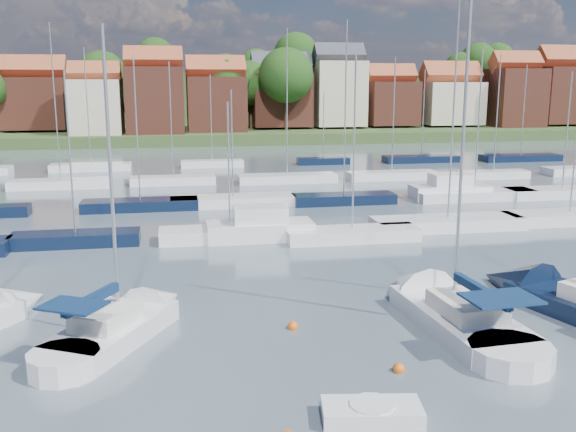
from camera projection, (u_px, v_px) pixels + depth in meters
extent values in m
plane|color=#4A5B64|center=(286.00, 188.00, 62.72)|extent=(260.00, 260.00, 0.00)
cube|color=silver|center=(114.00, 335.00, 25.86)|extent=(5.26, 6.72, 1.20)
cone|color=silver|center=(162.00, 304.00, 29.48)|extent=(3.73, 3.91, 2.60)
cylinder|color=silver|center=(64.00, 367.00, 22.96)|extent=(3.52, 3.52, 1.20)
cube|color=silver|center=(106.00, 317.00, 25.26)|extent=(2.84, 3.15, 0.70)
cylinder|color=#B2B2B7|center=(111.00, 177.00, 24.95)|extent=(0.14, 0.14, 11.55)
cylinder|color=#B2B2B7|center=(92.00, 303.00, 24.28)|extent=(1.74, 3.09, 0.10)
cube|color=#0E2446|center=(91.00, 300.00, 24.25)|extent=(1.84, 3.04, 0.35)
cube|color=#0E2446|center=(72.00, 305.00, 23.17)|extent=(2.69, 2.43, 0.08)
cube|color=silver|center=(459.00, 323.00, 27.16)|extent=(3.64, 7.74, 1.20)
cone|color=silver|center=(412.00, 289.00, 31.64)|extent=(3.38, 3.87, 3.15)
cylinder|color=silver|center=(510.00, 360.00, 23.58)|extent=(3.35, 3.35, 1.20)
cube|color=silver|center=(467.00, 306.00, 26.47)|extent=(2.41, 3.29, 0.70)
cylinder|color=#B2B2B7|center=(463.00, 143.00, 26.09)|extent=(0.14, 0.14, 13.99)
cylinder|color=#B2B2B7|center=(481.00, 294.00, 25.30)|extent=(0.38, 4.19, 0.10)
cube|color=#0E2446|center=(481.00, 291.00, 25.27)|extent=(0.56, 4.00, 0.35)
cube|color=#0E2446|center=(501.00, 298.00, 23.94)|extent=(2.79, 2.06, 0.08)
cone|color=black|center=(511.00, 284.00, 32.45)|extent=(4.02, 4.37, 3.10)
cone|color=silver|center=(19.00, 304.00, 29.54)|extent=(3.74, 3.86, 2.53)
cube|color=silver|center=(372.00, 414.00, 19.83)|extent=(3.27, 1.89, 0.61)
cylinder|color=silver|center=(372.00, 409.00, 19.79)|extent=(1.43, 1.43, 0.39)
sphere|color=#D85914|center=(399.00, 371.00, 23.21)|extent=(0.45, 0.45, 0.45)
sphere|color=#D85914|center=(513.00, 375.00, 22.94)|extent=(0.55, 0.55, 0.55)
sphere|color=beige|center=(427.00, 299.00, 30.90)|extent=(0.53, 0.53, 0.53)
sphere|color=#D85914|center=(293.00, 329.00, 27.21)|extent=(0.47, 0.47, 0.47)
cube|color=black|center=(76.00, 240.00, 40.94)|extent=(8.01, 2.24, 1.00)
cylinder|color=#B2B2B7|center=(70.00, 153.00, 39.79)|extent=(0.12, 0.12, 10.16)
cube|color=silver|center=(230.00, 235.00, 42.32)|extent=(9.22, 2.58, 1.00)
cylinder|color=#B2B2B7|center=(229.00, 166.00, 41.38)|extent=(0.12, 0.12, 8.18)
cube|color=silver|center=(352.00, 235.00, 42.17)|extent=(8.78, 2.46, 1.00)
cylinder|color=#B2B2B7|center=(354.00, 144.00, 40.92)|extent=(0.12, 0.12, 11.06)
cube|color=silver|center=(448.00, 224.00, 45.47)|extent=(10.79, 3.02, 1.00)
cylinder|color=#B2B2B7|center=(454.00, 111.00, 43.83)|extent=(0.12, 0.12, 14.87)
cube|color=silver|center=(569.00, 218.00, 47.51)|extent=(10.13, 2.84, 1.00)
cylinder|color=#B2B2B7|center=(576.00, 147.00, 46.42)|extent=(0.12, 0.12, 9.59)
cube|color=silver|center=(260.00, 232.00, 42.44)|extent=(7.00, 2.60, 1.40)
cube|color=silver|center=(260.00, 216.00, 42.21)|extent=(3.50, 2.20, 1.30)
cube|color=black|center=(140.00, 206.00, 52.24)|extent=(9.30, 2.60, 1.00)
cylinder|color=#B2B2B7|center=(137.00, 129.00, 50.95)|extent=(0.12, 0.12, 11.48)
cube|color=silver|center=(233.00, 202.00, 53.93)|extent=(10.40, 2.91, 1.00)
cylinder|color=#B2B2B7|center=(232.00, 144.00, 52.92)|extent=(0.12, 0.12, 8.77)
cube|color=black|center=(344.00, 200.00, 54.86)|extent=(8.80, 2.46, 1.00)
cylinder|color=#B2B2B7|center=(345.00, 109.00, 53.28)|extent=(0.12, 0.12, 14.33)
cube|color=silver|center=(474.00, 196.00, 56.82)|extent=(10.73, 3.00, 1.00)
cylinder|color=#B2B2B7|center=(479.00, 121.00, 55.47)|extent=(0.12, 0.12, 12.14)
cube|color=silver|center=(562.00, 193.00, 58.10)|extent=(10.48, 2.93, 1.00)
cylinder|color=#B2B2B7|center=(567.00, 131.00, 56.94)|extent=(0.12, 0.12, 10.28)
cube|color=silver|center=(450.00, 193.00, 57.26)|extent=(7.00, 2.60, 1.40)
cube|color=silver|center=(450.00, 181.00, 57.04)|extent=(3.50, 2.20, 1.30)
cube|color=silver|center=(61.00, 184.00, 62.93)|extent=(9.71, 2.72, 1.00)
cylinder|color=#B2B2B7|center=(55.00, 103.00, 61.29)|extent=(0.12, 0.12, 14.88)
cube|color=silver|center=(173.00, 181.00, 65.11)|extent=(8.49, 2.38, 1.00)
cylinder|color=#B2B2B7|center=(171.00, 120.00, 63.84)|extent=(0.12, 0.12, 11.31)
cube|color=silver|center=(287.00, 179.00, 66.43)|extent=(10.16, 2.85, 1.00)
cylinder|color=#B2B2B7|center=(287.00, 103.00, 64.82)|extent=(0.12, 0.12, 14.59)
cube|color=silver|center=(392.00, 176.00, 68.52)|extent=(9.53, 2.67, 1.00)
cylinder|color=#B2B2B7|center=(394.00, 115.00, 67.19)|extent=(0.12, 0.12, 11.91)
cube|color=silver|center=(493.00, 175.00, 69.10)|extent=(7.62, 2.13, 1.00)
cylinder|color=#B2B2B7|center=(497.00, 114.00, 67.74)|extent=(0.12, 0.12, 12.13)
cube|color=silver|center=(91.00, 168.00, 75.07)|extent=(9.24, 2.59, 1.00)
cylinder|color=#B2B2B7|center=(87.00, 107.00, 73.61)|extent=(0.12, 0.12, 13.17)
cube|color=silver|center=(212.00, 164.00, 78.25)|extent=(7.57, 2.12, 1.00)
cylinder|color=#B2B2B7|center=(211.00, 118.00, 77.09)|extent=(0.12, 0.12, 10.24)
cube|color=black|center=(323.00, 162.00, 80.85)|extent=(6.58, 1.84, 1.00)
cylinder|color=#B2B2B7|center=(324.00, 126.00, 79.92)|extent=(0.12, 0.12, 8.01)
cube|color=black|center=(421.00, 159.00, 83.06)|extent=(9.92, 2.78, 1.00)
cylinder|color=#B2B2B7|center=(423.00, 113.00, 81.83)|extent=(0.12, 0.12, 10.92)
cube|color=black|center=(520.00, 158.00, 84.38)|extent=(10.55, 2.95, 1.00)
cylinder|color=#B2B2B7|center=(524.00, 110.00, 83.09)|extent=(0.12, 0.12, 11.51)
cube|color=#324A25|center=(223.00, 129.00, 136.80)|extent=(200.00, 70.00, 3.00)
cube|color=#324A25|center=(215.00, 103.00, 159.91)|extent=(200.00, 60.00, 14.00)
cube|color=brown|center=(37.00, 103.00, 111.16)|extent=(10.37, 9.97, 8.73)
cube|color=#99492C|center=(34.00, 70.00, 109.99)|extent=(10.57, 5.13, 5.13)
cube|color=beige|center=(97.00, 107.00, 104.69)|extent=(8.09, 8.80, 8.96)
cube|color=#99492C|center=(95.00, 73.00, 103.57)|extent=(8.25, 4.00, 4.00)
cube|color=brown|center=(155.00, 101.00, 107.02)|extent=(9.36, 10.17, 10.97)
cube|color=#99492C|center=(153.00, 60.00, 105.65)|extent=(9.54, 4.63, 4.63)
cube|color=brown|center=(216.00, 105.00, 110.62)|extent=(9.90, 8.56, 9.42)
cube|color=#99492C|center=(216.00, 70.00, 109.40)|extent=(10.10, 4.90, 4.90)
cube|color=brown|center=(281.00, 100.00, 117.42)|extent=(10.59, 8.93, 9.49)
cube|color=#383A42|center=(281.00, 66.00, 116.17)|extent=(10.80, 5.24, 5.24)
cube|color=beige|center=(338.00, 94.00, 118.23)|extent=(9.01, 8.61, 11.65)
cube|color=#383A42|center=(339.00, 55.00, 116.80)|extent=(9.19, 4.46, 4.46)
cube|color=brown|center=(390.00, 103.00, 121.58)|extent=(9.10, 9.34, 8.00)
cube|color=#99492C|center=(391.00, 76.00, 120.53)|extent=(9.28, 4.50, 4.50)
cube|color=beige|center=(449.00, 103.00, 123.25)|extent=(10.86, 9.59, 7.88)
cube|color=#99492C|center=(450.00, 75.00, 122.16)|extent=(11.07, 5.37, 5.37)
cube|color=brown|center=(513.00, 98.00, 122.54)|extent=(9.18, 9.96, 10.97)
cube|color=#99492C|center=(516.00, 63.00, 121.17)|extent=(9.36, 4.54, 4.54)
cube|color=brown|center=(564.00, 95.00, 125.67)|extent=(11.39, 9.67, 10.76)
cube|color=#99492C|center=(567.00, 60.00, 124.27)|extent=(11.62, 5.64, 5.64)
cylinder|color=#382619|center=(476.00, 89.00, 143.56)|extent=(0.50, 0.50, 4.47)
sphere|color=#274816|center=(478.00, 61.00, 142.31)|extent=(8.18, 8.18, 8.18)
cylinder|color=#382619|center=(251.00, 117.00, 116.39)|extent=(0.50, 0.50, 4.46)
sphere|color=#274816|center=(250.00, 83.00, 115.14)|extent=(8.15, 8.15, 8.15)
cylinder|color=#382619|center=(296.00, 89.00, 134.55)|extent=(0.50, 0.50, 5.15)
sphere|color=#274816|center=(296.00, 55.00, 133.11)|extent=(9.41, 9.41, 9.41)
cylinder|color=#382619|center=(157.00, 89.00, 132.06)|extent=(0.50, 0.50, 4.56)
sphere|color=#274816|center=(155.00, 58.00, 130.78)|extent=(8.34, 8.34, 8.34)
cylinder|color=#382619|center=(104.00, 114.00, 120.64)|extent=(0.50, 0.50, 5.15)
sphere|color=#274816|center=(102.00, 76.00, 119.20)|extent=(9.42, 9.42, 9.42)
cylinder|color=#382619|center=(19.00, 100.00, 119.42)|extent=(0.50, 0.50, 3.42)
sphere|color=#274816|center=(17.00, 75.00, 118.46)|extent=(6.26, 6.26, 6.26)
cylinder|color=#382619|center=(297.00, 116.00, 126.70)|extent=(0.50, 0.50, 3.77)
sphere|color=#274816|center=(297.00, 90.00, 125.65)|extent=(6.89, 6.89, 6.89)
cylinder|color=#382619|center=(286.00, 116.00, 112.48)|extent=(0.50, 0.50, 5.21)
sphere|color=#274816|center=(286.00, 75.00, 111.02)|extent=(9.53, 9.53, 9.53)
cylinder|color=#382619|center=(529.00, 117.00, 132.20)|extent=(0.50, 0.50, 2.97)
sphere|color=#274816|center=(530.00, 97.00, 131.37)|extent=(5.44, 5.44, 5.44)
cylinder|color=#382619|center=(227.00, 117.00, 113.45)|extent=(0.50, 0.50, 4.84)
sphere|color=#274816|center=(226.00, 79.00, 112.10)|extent=(8.85, 8.85, 8.85)
cylinder|color=#382619|center=(459.00, 91.00, 143.12)|extent=(0.50, 0.50, 3.72)
sphere|color=#274816|center=(460.00, 68.00, 142.08)|extent=(6.80, 6.80, 6.80)
cylinder|color=#382619|center=(513.00, 116.00, 123.51)|extent=(0.50, 0.50, 4.05)
sphere|color=#274816|center=(515.00, 87.00, 122.37)|extent=(7.40, 7.40, 7.40)
cylinder|color=#382619|center=(257.00, 93.00, 132.85)|extent=(0.50, 0.50, 3.93)
sphere|color=#274816|center=(256.00, 66.00, 131.75)|extent=(7.19, 7.19, 7.19)
cylinder|color=#382619|center=(386.00, 117.00, 125.27)|extent=(0.50, 0.50, 3.82)
sphere|color=#274816|center=(387.00, 89.00, 124.20)|extent=(6.99, 6.99, 6.99)
cylinder|color=#382619|center=(132.00, 122.00, 110.15)|extent=(0.50, 0.50, 3.48)
sphere|color=#274816|center=(131.00, 94.00, 109.17)|extent=(6.37, 6.37, 6.37)
cylinder|color=#382619|center=(506.00, 117.00, 132.58)|extent=(0.50, 0.50, 2.99)
sphere|color=#274816|center=(508.00, 97.00, 131.74)|extent=(5.46, 5.46, 5.46)
cylinder|color=#382619|center=(250.00, 120.00, 119.54)|extent=(0.50, 0.50, 3.25)
sphere|color=#274816|center=(249.00, 96.00, 118.63)|extent=(5.94, 5.94, 5.94)
cylinder|color=#382619|center=(213.00, 120.00, 120.03)|extent=(0.50, 0.50, 2.98)
sphere|color=#274816|center=(213.00, 98.00, 119.20)|extent=(5.46, 5.46, 5.46)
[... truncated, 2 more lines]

